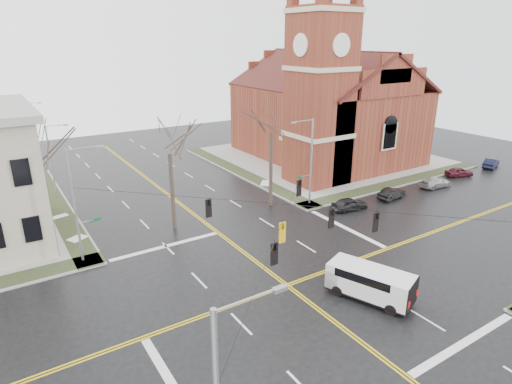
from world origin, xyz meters
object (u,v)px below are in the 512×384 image
parked_car_b (392,194)px  tree_nw_far (40,159)px  church (325,101)px  tree_nw_near (169,149)px  tree_ne (271,127)px  signal_pole_ne (310,160)px  parked_car_a (350,204)px  signal_pole_nw (77,203)px  parked_car_c (435,182)px  cargo_van (367,280)px  parked_car_e (491,163)px  streetlight_north_b (30,128)px  parked_car_d (459,172)px  streetlight_north_a (52,159)px

parked_car_b → tree_nw_far: (-33.33, 5.33, 7.61)m
tree_nw_far → church: bearing=16.9°
tree_nw_near → tree_ne: (10.60, -0.32, 0.79)m
signal_pole_ne → parked_car_a: signal_pole_ne is taller
parked_car_a → tree_nw_far: 28.59m
signal_pole_ne → tree_ne: 5.29m
signal_pole_nw → tree_ne: tree_ne is taller
parked_car_c → tree_ne: 22.13m
cargo_van → parked_car_c: bearing=4.8°
parked_car_e → tree_nw_near: (-44.14, 4.73, 6.93)m
parked_car_e → signal_pole_nw: bearing=69.1°
streetlight_north_b → parked_car_c: 55.67m
parked_car_e → tree_ne: size_ratio=0.34×
signal_pole_ne → parked_car_e: bearing=-5.0°
signal_pole_ne → streetlight_north_b: 42.61m
cargo_van → tree_ne: tree_ne is taller
parked_car_d → parked_car_e: 7.32m
church → signal_pole_ne: bearing=-135.3°
church → tree_ne: bearing=-146.0°
tree_nw_near → streetlight_north_a: bearing=118.3°
tree_nw_far → signal_pole_ne: bearing=-4.1°
signal_pole_ne → cargo_van: signal_pole_ne is taller
parked_car_e → cargo_van: bearing=90.9°
parked_car_c → parked_car_e: parked_car_e is taller
parked_car_b → parked_car_e: 21.06m
parked_car_c → parked_car_e: bearing=-81.3°
streetlight_north_b → parked_car_e: streetlight_north_b is taller
streetlight_north_a → cargo_van: streetlight_north_a is taller
signal_pole_ne → signal_pole_nw: (-22.64, 0.00, 0.00)m
signal_pole_nw → parked_car_e: size_ratio=2.28×
signal_pole_nw → signal_pole_ne: bearing=0.0°
parked_car_e → tree_ne: 34.70m
signal_pole_ne → tree_nw_near: size_ratio=0.86×
parked_car_c → parked_car_e: size_ratio=1.07×
parked_car_d → streetlight_north_a: bearing=86.6°
parked_car_b → tree_nw_far: 34.59m
parked_car_c → tree_nw_near: 31.90m
parked_car_a → parked_car_b: (6.25, -0.13, -0.04)m
parked_car_b → streetlight_north_a: bearing=50.6°
signal_pole_ne → parked_car_b: (8.89, -3.58, -4.33)m
streetlight_north_a → streetlight_north_b: (0.00, 20.00, 0.00)m
streetlight_north_a → tree_nw_near: tree_nw_near is taller
church → parked_car_d: (9.16, -15.97, -7.83)m
church → signal_pole_nw: 38.61m
streetlight_north_a → streetlight_north_b: 20.00m
church → tree_nw_far: (-37.88, -11.54, -0.21)m
tree_nw_near → tree_ne: 10.63m
signal_pole_ne → streetlight_north_a: size_ratio=1.12×
church → parked_car_d: 20.00m
parked_car_d → cargo_van: bearing=132.9°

